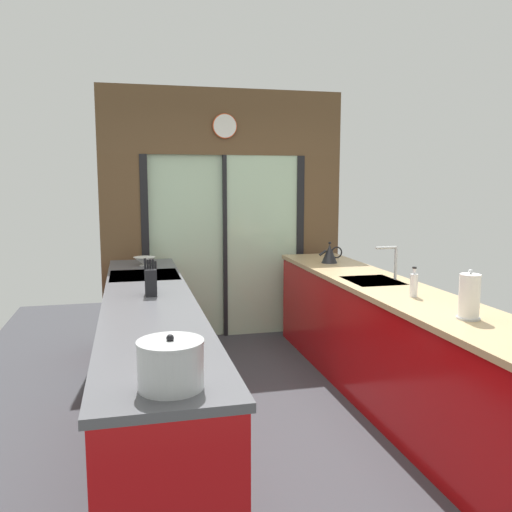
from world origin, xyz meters
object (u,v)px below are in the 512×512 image
kettle (330,254)px  paper_towel_roll (469,297)px  soap_bottle_far (414,284)px  oven_range (146,327)px  mixing_bowl (145,261)px  knife_block (151,281)px  stock_pot (171,364)px

kettle → paper_towel_roll: 2.24m
soap_bottle_far → paper_towel_roll: paper_towel_roll is taller
oven_range → paper_towel_roll: 2.73m
oven_range → mixing_bowl: (0.02, 0.52, 0.51)m
knife_block → paper_towel_roll: paper_towel_roll is taller
knife_block → stock_pot: 1.77m
kettle → soap_bottle_far: 1.61m
knife_block → paper_towel_roll: (1.78, -1.11, 0.03)m
mixing_bowl → soap_bottle_far: bearing=-46.3°
soap_bottle_far → paper_towel_roll: size_ratio=0.72×
oven_range → kettle: kettle is taller
mixing_bowl → paper_towel_roll: size_ratio=0.71×
oven_range → kettle: bearing=8.5°
kettle → stock_pot: bearing=-121.6°
kettle → paper_towel_roll: (-0.00, -2.24, 0.04)m
stock_pot → paper_towel_roll: (1.78, 0.67, 0.04)m
knife_block → oven_range: bearing=91.2°
kettle → soap_bottle_far: size_ratio=1.15×
oven_range → paper_towel_roll: size_ratio=3.12×
kettle → oven_range: bearing=-171.5°
knife_block → kettle: size_ratio=1.09×
stock_pot → kettle: 3.41m
mixing_bowl → paper_towel_roll: paper_towel_roll is taller
oven_range → paper_towel_roll: bearing=-47.6°
oven_range → stock_pot: (0.02, -2.63, 0.56)m
oven_range → soap_bottle_far: soap_bottle_far is taller
mixing_bowl → knife_block: size_ratio=0.79×
stock_pot → soap_bottle_far: bearing=35.9°
stock_pot → paper_towel_roll: size_ratio=0.89×
kettle → soap_bottle_far: bearing=-90.1°
knife_block → soap_bottle_far: knife_block is taller
soap_bottle_far → kettle: bearing=89.9°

